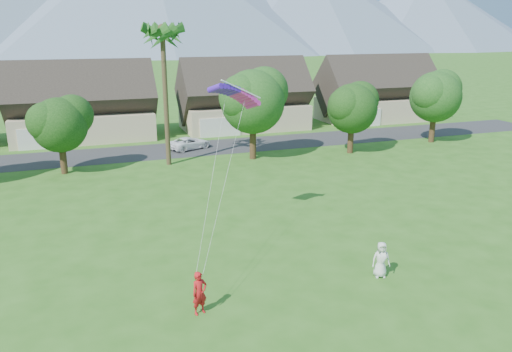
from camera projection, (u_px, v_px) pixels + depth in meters
name	position (u px, v px, depth m)	size (l,w,h in m)	color
ground	(336.00, 328.00, 20.68)	(500.00, 500.00, 0.00)	#2D6019
street	(179.00, 150.00, 51.47)	(90.00, 7.00, 0.01)	#2D2D30
kite_flyer	(200.00, 293.00, 21.46)	(0.71, 0.47, 1.96)	red
watcher	(381.00, 260.00, 24.73)	(0.90, 0.59, 1.84)	silver
parked_car	(190.00, 143.00, 51.65)	(2.09, 4.52, 1.26)	white
houses_row	(167.00, 105.00, 58.80)	(72.75, 8.19, 8.86)	beige
tree_row	(177.00, 112.00, 44.22)	(62.27, 6.67, 8.45)	#47301C
fan_palm	(162.00, 31.00, 42.54)	(3.00, 3.00, 13.80)	#4C3D26
parafoil_kite	(235.00, 92.00, 28.64)	(3.53, 1.54, 0.50)	#4A18BB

